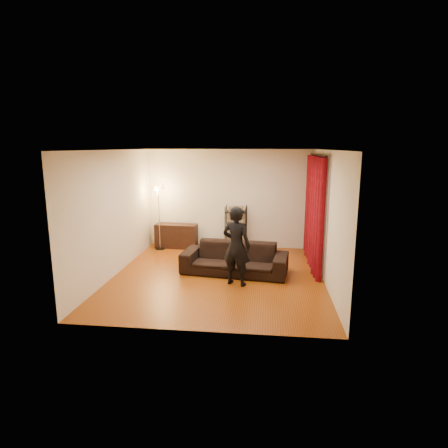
# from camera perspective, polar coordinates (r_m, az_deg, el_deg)

# --- Properties ---
(floor) EXTENTS (5.00, 5.00, 0.00)m
(floor) POSITION_cam_1_polar(r_m,az_deg,el_deg) (8.22, -0.94, -7.93)
(floor) COLOR #873D0D
(floor) RESTS_ON ground
(ceiling) EXTENTS (5.00, 5.00, 0.00)m
(ceiling) POSITION_cam_1_polar(r_m,az_deg,el_deg) (7.75, -1.01, 11.23)
(ceiling) COLOR white
(ceiling) RESTS_ON ground
(wall_back) EXTENTS (5.00, 0.00, 5.00)m
(wall_back) POSITION_cam_1_polar(r_m,az_deg,el_deg) (10.33, 0.83, 3.84)
(wall_back) COLOR beige
(wall_back) RESTS_ON ground
(wall_front) EXTENTS (5.00, 0.00, 5.00)m
(wall_front) POSITION_cam_1_polar(r_m,az_deg,el_deg) (5.46, -4.37, -3.33)
(wall_front) COLOR beige
(wall_front) RESTS_ON ground
(wall_left) EXTENTS (0.00, 5.00, 5.00)m
(wall_left) POSITION_cam_1_polar(r_m,az_deg,el_deg) (8.46, -16.26, 1.61)
(wall_left) COLOR beige
(wall_left) RESTS_ON ground
(wall_right) EXTENTS (0.00, 5.00, 5.00)m
(wall_right) POSITION_cam_1_polar(r_m,az_deg,el_deg) (7.91, 15.42, 0.98)
(wall_right) COLOR beige
(wall_right) RESTS_ON ground
(curtain_rod) EXTENTS (0.04, 2.65, 0.04)m
(curtain_rod) POSITION_cam_1_polar(r_m,az_deg,el_deg) (8.88, 14.10, 10.17)
(curtain_rod) COLOR black
(curtain_rod) RESTS_ON wall_right
(curtain) EXTENTS (0.22, 2.65, 2.55)m
(curtain) POSITION_cam_1_polar(r_m,az_deg,el_deg) (9.00, 13.57, 1.85)
(curtain) COLOR maroon
(curtain) RESTS_ON ground
(sofa) EXTENTS (2.41, 1.19, 0.67)m
(sofa) POSITION_cam_1_polar(r_m,az_deg,el_deg) (8.32, 1.62, -5.27)
(sofa) COLOR black
(sofa) RESTS_ON ground
(person) EXTENTS (0.69, 0.56, 1.62)m
(person) POSITION_cam_1_polar(r_m,az_deg,el_deg) (7.51, 1.89, -3.37)
(person) COLOR black
(person) RESTS_ON ground
(media_cabinet) EXTENTS (1.16, 0.50, 0.66)m
(media_cabinet) POSITION_cam_1_polar(r_m,az_deg,el_deg) (10.49, -7.27, -1.79)
(media_cabinet) COLOR black
(media_cabinet) RESTS_ON ground
(storage_boxes) EXTENTS (0.39, 0.35, 0.27)m
(storage_boxes) POSITION_cam_1_polar(r_m,az_deg,el_deg) (10.43, -2.61, -2.90)
(storage_boxes) COLOR beige
(storage_boxes) RESTS_ON ground
(wire_shelf) EXTENTS (0.60, 0.47, 1.21)m
(wire_shelf) POSITION_cam_1_polar(r_m,az_deg,el_deg) (10.16, 1.83, -0.58)
(wire_shelf) COLOR black
(wire_shelf) RESTS_ON ground
(floor_lamp) EXTENTS (0.34, 0.34, 1.76)m
(floor_lamp) POSITION_cam_1_polar(r_m,az_deg,el_deg) (10.27, -9.85, 0.97)
(floor_lamp) COLOR silver
(floor_lamp) RESTS_ON ground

